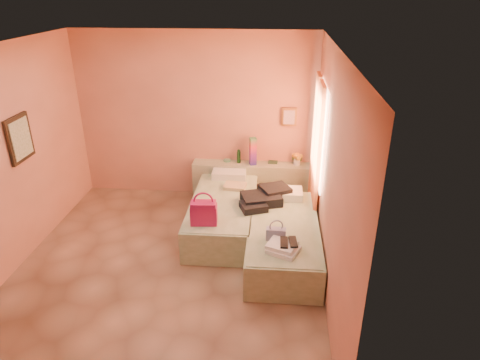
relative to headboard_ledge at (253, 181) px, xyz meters
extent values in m
plane|color=#A47F62|center=(-0.98, -2.10, -0.33)|extent=(4.50, 4.50, 0.00)
cube|color=tan|center=(-0.98, 0.15, 1.07)|extent=(4.00, 0.02, 2.80)
cube|color=tan|center=(-2.98, -2.10, 1.07)|extent=(0.02, 4.50, 2.80)
cube|color=tan|center=(1.02, -2.10, 1.07)|extent=(0.02, 4.50, 2.80)
cube|color=white|center=(-0.98, -2.10, 2.47)|extent=(4.00, 4.50, 0.02)
cube|color=beige|center=(1.00, -0.85, 1.18)|extent=(0.02, 1.10, 1.40)
cube|color=orange|center=(0.96, -1.00, 0.82)|extent=(0.05, 0.55, 2.20)
cube|color=orange|center=(0.96, -0.40, 0.82)|extent=(0.05, 0.45, 2.20)
cube|color=black|center=(-2.95, -1.70, 1.28)|extent=(0.04, 0.50, 0.60)
cube|color=#AD7639|center=(0.57, 0.12, 1.12)|extent=(0.25, 0.04, 0.30)
cube|color=#99A688|center=(0.00, 0.00, 0.00)|extent=(2.05, 0.30, 0.65)
cube|color=#B2C69F|center=(-0.38, -1.05, -0.08)|extent=(0.92, 2.01, 0.50)
cube|color=#B2C69F|center=(0.52, -1.70, -0.08)|extent=(0.92, 2.01, 0.50)
cylinder|color=#163E1D|center=(-0.24, 0.03, 0.44)|extent=(0.07, 0.07, 0.22)
cube|color=#AE1552|center=(0.00, -0.03, 0.56)|extent=(0.13, 0.13, 0.47)
cylinder|color=#4F9173|center=(-0.45, 0.07, 0.34)|extent=(0.14, 0.14, 0.03)
cube|color=#244431|center=(0.34, 0.07, 0.34)|extent=(0.16, 0.12, 0.03)
cube|color=silver|center=(0.74, 0.02, 0.45)|extent=(0.22, 0.22, 0.26)
cube|color=#AE1552|center=(-0.54, -1.77, 0.34)|extent=(0.37, 0.22, 0.33)
cube|color=tan|center=(-0.24, -0.65, 0.20)|extent=(0.36, 0.30, 0.06)
cube|color=black|center=(0.24, -1.13, 0.27)|extent=(0.77, 0.77, 0.18)
cube|color=#3A458C|center=(0.42, -2.09, 0.25)|extent=(0.25, 0.12, 0.16)
cube|color=white|center=(0.52, -2.35, 0.23)|extent=(0.44, 0.42, 0.10)
cube|color=black|center=(0.58, -2.32, 0.29)|extent=(0.18, 0.24, 0.02)
camera|label=1|loc=(0.39, -6.68, 3.12)|focal=32.00mm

